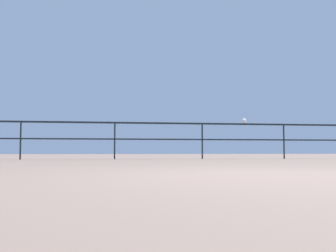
{
  "coord_description": "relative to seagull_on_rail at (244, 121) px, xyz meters",
  "views": [
    {
      "loc": [
        -1.48,
        -3.34,
        0.22
      ],
      "look_at": [
        0.18,
        7.24,
        0.93
      ],
      "focal_mm": 41.28,
      "sensor_mm": 36.0,
      "label": 1
    }
  ],
  "objects": [
    {
      "name": "ground_plane",
      "position": [
        -2.58,
        -7.76,
        -1.14
      ],
      "size": [
        60.0,
        60.0,
        0.0
      ],
      "primitive_type": "plane",
      "color": "#866C5D"
    },
    {
      "name": "pier_railing",
      "position": [
        -2.58,
        -0.02,
        -0.34
      ],
      "size": [
        23.08,
        0.05,
        1.06
      ],
      "color": "black",
      "rests_on": "ground_plane"
    },
    {
      "name": "seagull_on_rail",
      "position": [
        0.0,
        0.0,
        0.0
      ],
      "size": [
        0.17,
        0.37,
        0.17
      ],
      "color": "white",
      "rests_on": "pier_railing"
    }
  ]
}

